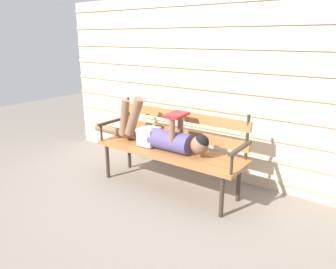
# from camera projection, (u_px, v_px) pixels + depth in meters

# --- Properties ---
(ground_plane) EXTENTS (12.00, 12.00, 0.00)m
(ground_plane) POSITION_uv_depth(u_px,v_px,m) (160.00, 193.00, 3.52)
(ground_plane) COLOR gray
(house_siding) EXTENTS (4.34, 0.08, 2.15)m
(house_siding) POSITION_uv_depth(u_px,v_px,m) (200.00, 88.00, 3.84)
(house_siding) COLOR beige
(house_siding) RESTS_ON ground
(park_bench) EXTENTS (1.74, 0.52, 0.93)m
(park_bench) POSITION_uv_depth(u_px,v_px,m) (172.00, 144.00, 3.54)
(park_bench) COLOR #9E6638
(park_bench) RESTS_ON ground
(reclining_person) EXTENTS (1.70, 0.25, 0.56)m
(reclining_person) POSITION_uv_depth(u_px,v_px,m) (159.00, 135.00, 3.52)
(reclining_person) COLOR #514784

